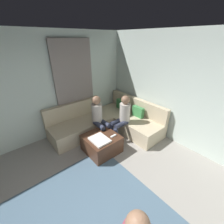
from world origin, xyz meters
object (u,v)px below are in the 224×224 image
at_px(ottoman, 102,143).
at_px(coffee_mug, 102,128).
at_px(person_on_couch_back, 122,116).
at_px(person_on_couch_side, 99,117).
at_px(sectional_couch, 109,121).
at_px(game_remote, 113,136).

distance_m(ottoman, coffee_mug, 0.38).
bearing_deg(person_on_couch_back, person_on_couch_side, 53.56).
distance_m(sectional_couch, coffee_mug, 0.69).
distance_m(sectional_couch, game_remote, 0.95).
bearing_deg(person_on_couch_side, game_remote, 84.23).
bearing_deg(sectional_couch, person_on_couch_back, 6.21).
bearing_deg(coffee_mug, person_on_couch_side, 156.76).
relative_size(game_remote, person_on_couch_back, 0.12).
distance_m(coffee_mug, person_on_couch_back, 0.63).
height_order(sectional_couch, ottoman, sectional_couch).
bearing_deg(sectional_couch, person_on_couch_side, -71.05).
height_order(sectional_couch, coffee_mug, sectional_couch).
bearing_deg(game_remote, sectional_couch, 147.99).
bearing_deg(person_on_couch_back, sectional_couch, 6.21).
bearing_deg(coffee_mug, person_on_couch_back, 79.12).
relative_size(coffee_mug, person_on_couch_side, 0.08).
xyz_separation_m(ottoman, person_on_couch_side, (-0.46, 0.29, 0.45)).
distance_m(coffee_mug, person_on_couch_side, 0.33).
relative_size(coffee_mug, game_remote, 0.63).
bearing_deg(ottoman, person_on_couch_back, 97.87).
height_order(ottoman, coffee_mug, coffee_mug).
xyz_separation_m(person_on_couch_back, person_on_couch_side, (-0.36, -0.49, 0.00)).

